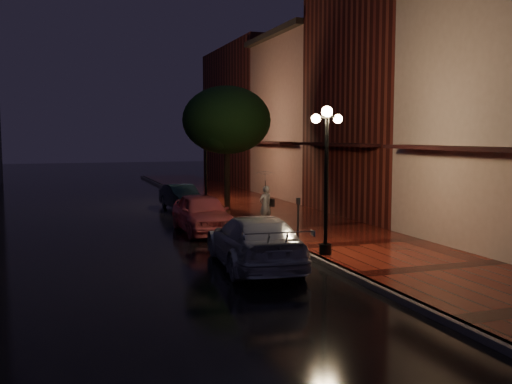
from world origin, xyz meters
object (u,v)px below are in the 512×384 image
object	(u,v)px
streetlamp_far	(206,155)
streetlamp_near	(326,171)
woman_with_umbrella	(265,189)
street_tree	(227,122)
pink_car	(203,213)
parking_meter	(298,214)
silver_car	(255,241)
navy_car	(182,197)

from	to	relation	value
streetlamp_far	streetlamp_near	bearing A→B (deg)	-90.00
woman_with_umbrella	streetlamp_near	bearing A→B (deg)	71.45
woman_with_umbrella	street_tree	bearing A→B (deg)	-106.10
pink_car	parking_meter	xyz separation A→B (m)	(2.59, -2.97, 0.25)
streetlamp_near	woman_with_umbrella	world-z (taller)	streetlamp_near
streetlamp_near	silver_car	size ratio (longest dim) A/B	0.86
woman_with_umbrella	parking_meter	world-z (taller)	woman_with_umbrella
pink_car	streetlamp_far	bearing A→B (deg)	74.78
street_tree	parking_meter	size ratio (longest dim) A/B	4.23
streetlamp_far	navy_car	size ratio (longest dim) A/B	1.17
streetlamp_near	parking_meter	size ratio (longest dim) A/B	3.14
silver_car	streetlamp_far	bearing A→B (deg)	-94.03
streetlamp_near	silver_car	xyz separation A→B (m)	(-2.30, -0.28, -1.88)
silver_car	parking_meter	size ratio (longest dim) A/B	3.63
streetlamp_near	streetlamp_far	distance (m)	14.00
street_tree	streetlamp_far	bearing A→B (deg)	94.91
parking_meter	streetlamp_far	bearing A→B (deg)	91.51
streetlamp_near	navy_car	xyz separation A→B (m)	(-1.58, 12.76, -1.99)
street_tree	navy_car	distance (m)	4.44
streetlamp_near	navy_car	size ratio (longest dim) A/B	1.17
parking_meter	street_tree	bearing A→B (deg)	90.30
streetlamp_far	pink_car	bearing A→B (deg)	-105.30
woman_with_umbrella	parking_meter	xyz separation A→B (m)	(0.07, -3.02, -0.59)
navy_car	streetlamp_near	bearing A→B (deg)	-89.06
street_tree	pink_car	size ratio (longest dim) A/B	1.35
street_tree	woman_with_umbrella	xyz separation A→B (m)	(-0.01, -5.23, -2.68)
streetlamp_near	silver_car	world-z (taller)	streetlamp_near
streetlamp_far	woman_with_umbrella	bearing A→B (deg)	-88.24
street_tree	woman_with_umbrella	size ratio (longest dim) A/B	2.71
streetlamp_far	woman_with_umbrella	world-z (taller)	streetlamp_far
street_tree	parking_meter	xyz separation A→B (m)	(0.06, -8.25, -3.26)
streetlamp_near	pink_car	distance (m)	6.42
parking_meter	silver_car	bearing A→B (deg)	-131.06
streetlamp_near	parking_meter	world-z (taller)	streetlamp_near
navy_car	parking_meter	world-z (taller)	parking_meter
streetlamp_near	woman_with_umbrella	xyz separation A→B (m)	(0.25, 5.76, -1.03)
streetlamp_near	street_tree	xyz separation A→B (m)	(0.26, 10.99, 1.64)
pink_car	silver_car	bearing A→B (deg)	-90.19
navy_car	silver_car	xyz separation A→B (m)	(-0.72, -13.03, 0.12)
streetlamp_far	pink_car	world-z (taller)	streetlamp_far
woman_with_umbrella	parking_meter	distance (m)	3.08
pink_car	street_tree	bearing A→B (deg)	64.52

